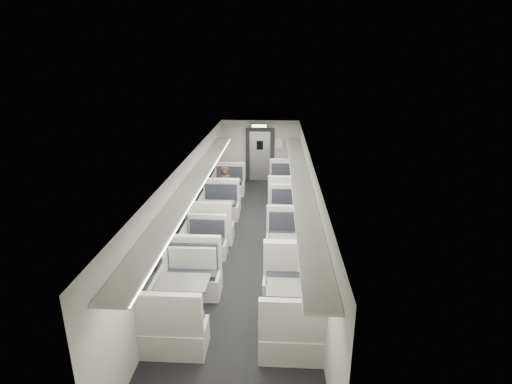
# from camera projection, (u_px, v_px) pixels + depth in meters

# --- Properties ---
(room) EXTENTS (3.24, 12.24, 2.64)m
(room) POSITION_uv_depth(u_px,v_px,m) (249.00, 204.00, 10.05)
(room) COLOR black
(room) RESTS_ON ground
(booth_left_a) EXTENTS (1.05, 2.13, 1.14)m
(booth_left_a) POSITION_uv_depth(u_px,v_px,m) (227.00, 191.00, 13.53)
(booth_left_a) COLOR silver
(booth_left_a) RESTS_ON room
(booth_left_b) EXTENTS (1.09, 2.21, 1.18)m
(booth_left_b) POSITION_uv_depth(u_px,v_px,m) (217.00, 216.00, 11.41)
(booth_left_b) COLOR silver
(booth_left_b) RESTS_ON room
(booth_left_c) EXTENTS (0.96, 1.96, 1.05)m
(booth_left_c) POSITION_uv_depth(u_px,v_px,m) (202.00, 257.00, 9.16)
(booth_left_c) COLOR silver
(booth_left_c) RESTS_ON room
(booth_left_d) EXTENTS (1.13, 2.30, 1.23)m
(booth_left_d) POSITION_uv_depth(u_px,v_px,m) (184.00, 300.00, 7.44)
(booth_left_d) COLOR silver
(booth_left_d) RESTS_ON room
(booth_right_a) EXTENTS (1.15, 2.34, 1.25)m
(booth_right_a) POSITION_uv_depth(u_px,v_px,m) (286.00, 191.00, 13.47)
(booth_right_a) COLOR silver
(booth_right_a) RESTS_ON room
(booth_right_b) EXTENTS (1.03, 2.08, 1.11)m
(booth_right_b) POSITION_uv_depth(u_px,v_px,m) (287.00, 220.00, 11.19)
(booth_right_b) COLOR silver
(booth_right_b) RESTS_ON room
(booth_right_c) EXTENTS (1.10, 2.23, 1.19)m
(booth_right_c) POSITION_uv_depth(u_px,v_px,m) (289.00, 254.00, 9.20)
(booth_right_c) COLOR silver
(booth_right_c) RESTS_ON room
(booth_right_d) EXTENTS (1.10, 2.24, 1.20)m
(booth_right_d) POSITION_uv_depth(u_px,v_px,m) (291.00, 305.00, 7.30)
(booth_right_d) COLOR silver
(booth_right_d) RESTS_ON room
(passenger) EXTENTS (0.54, 0.37, 1.44)m
(passenger) POSITION_uv_depth(u_px,v_px,m) (225.00, 188.00, 12.77)
(passenger) COLOR black
(passenger) RESTS_ON room
(window_a) EXTENTS (0.02, 1.18, 0.84)m
(window_a) POSITION_uv_depth(u_px,v_px,m) (212.00, 163.00, 13.29)
(window_a) COLOR black
(window_a) RESTS_ON room
(window_b) EXTENTS (0.02, 1.18, 0.84)m
(window_b) POSITION_uv_depth(u_px,v_px,m) (199.00, 183.00, 11.21)
(window_b) COLOR black
(window_b) RESTS_ON room
(window_c) EXTENTS (0.02, 1.18, 0.84)m
(window_c) POSITION_uv_depth(u_px,v_px,m) (181.00, 212.00, 9.13)
(window_c) COLOR black
(window_c) RESTS_ON room
(window_d) EXTENTS (0.02, 1.18, 0.84)m
(window_d) POSITION_uv_depth(u_px,v_px,m) (152.00, 257.00, 7.05)
(window_d) COLOR black
(window_d) RESTS_ON room
(luggage_rack_left) EXTENTS (0.46, 10.40, 0.09)m
(luggage_rack_left) POSITION_uv_depth(u_px,v_px,m) (196.00, 179.00, 9.60)
(luggage_rack_left) COLOR silver
(luggage_rack_left) RESTS_ON room
(luggage_rack_right) EXTENTS (0.46, 10.40, 0.09)m
(luggage_rack_right) POSITION_uv_depth(u_px,v_px,m) (300.00, 181.00, 9.47)
(luggage_rack_right) COLOR silver
(luggage_rack_right) RESTS_ON room
(vestibule_door) EXTENTS (1.10, 0.13, 2.10)m
(vestibule_door) POSITION_uv_depth(u_px,v_px,m) (260.00, 155.00, 15.71)
(vestibule_door) COLOR black
(vestibule_door) RESTS_ON room
(exit_sign) EXTENTS (0.62, 0.12, 0.16)m
(exit_sign) POSITION_uv_depth(u_px,v_px,m) (259.00, 126.00, 14.85)
(exit_sign) COLOR black
(exit_sign) RESTS_ON room
(wall_notice) EXTENTS (0.32, 0.02, 0.40)m
(wall_notice) POSITION_uv_depth(u_px,v_px,m) (279.00, 144.00, 15.51)
(wall_notice) COLOR silver
(wall_notice) RESTS_ON room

